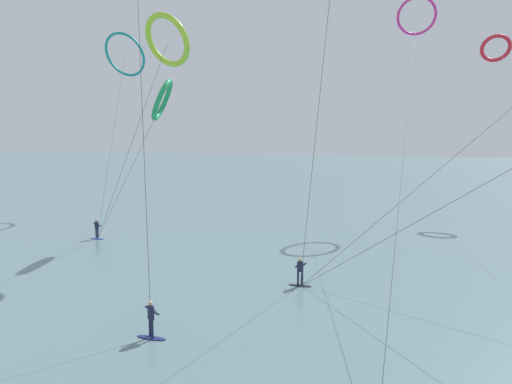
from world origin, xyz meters
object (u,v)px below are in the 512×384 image
Objects in this scene: kite_magenta at (417,16)px; kite_crimson at (496,48)px; kite_teal at (125,55)px; kite_emerald at (162,100)px; surfer_charcoal at (300,274)px; kite_lime at (167,40)px; surfer_cobalt at (97,230)px; surfer_navy at (151,322)px.

kite_magenta reaches higher than kite_crimson.
kite_teal is 0.47× the size of kite_magenta.
kite_crimson reaches higher than kite_emerald.
surfer_charcoal is 0.10× the size of kite_lime.
kite_lime is at bearing 135.53° from kite_teal.
kite_magenta is 10.94m from kite_crimson.
kite_lime is at bearing -114.36° from kite_crimson.
surfer_charcoal is 1.00× the size of surfer_cobalt.
kite_teal is at bearing 96.49° from surfer_charcoal.
surfer_charcoal is 0.04× the size of kite_magenta.
surfer_cobalt is 0.12× the size of kite_emerald.
surfer_navy is at bearing 132.38° from kite_lime.
kite_crimson reaches higher than surfer_charcoal.
kite_magenta reaches higher than kite_emerald.
kite_lime reaches higher than surfer_navy.
kite_emerald reaches higher than surfer_charcoal.
kite_crimson is at bearing -153.73° from kite_magenta.
kite_emerald is 38.91m from kite_crimson.
surfer_navy is at bearing 6.42° from kite_emerald.
kite_crimson is (25.89, 29.44, 2.92)m from kite_lime.
kite_magenta is 0.84× the size of kite_crimson.
surfer_charcoal is 20.31m from kite_emerald.
surfer_charcoal is at bearing 5.24° from surfer_cobalt.
kite_crimson is at bearing 64.32° from surfer_cobalt.
kite_teal is at bearing -32.22° from kite_lime.
kite_teal is (-7.67, 16.65, 17.59)m from surfer_cobalt.
kite_crimson is (19.06, 43.93, 17.91)m from surfer_navy.
kite_teal is at bearing 0.55° from kite_magenta.
kite_teal is at bearing -158.79° from kite_emerald.
kite_teal is 33.44m from kite_magenta.
kite_lime is (15.71, -18.29, -2.61)m from kite_teal.
surfer_charcoal is 0.03× the size of kite_crimson.
surfer_charcoal is 41.72m from kite_crimson.
surfer_charcoal is 0.12× the size of kite_emerald.
surfer_cobalt is at bearing -85.51° from kite_emerald.
kite_emerald is 0.77× the size of kite_lime.
kite_teal is at bearing 164.91° from surfer_navy.
kite_crimson is (8.70, 6.01, -2.81)m from kite_magenta.
kite_teal reaches higher than surfer_cobalt.
kite_teal is at bearing 139.72° from surfer_cobalt.
surfer_navy is 23.70m from kite_emerald.
kite_emerald is at bearing -38.34° from kite_lime.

